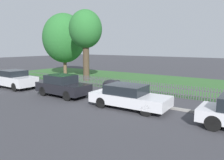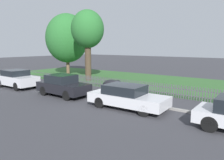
# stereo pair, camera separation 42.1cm
# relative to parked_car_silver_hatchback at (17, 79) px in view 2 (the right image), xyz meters

# --- Properties ---
(ground_plane) EXTENTS (120.00, 120.00, 0.00)m
(ground_plane) POSITION_rel_parked_car_silver_hatchback_xyz_m (9.71, 1.34, -0.77)
(ground_plane) COLOR #38383D
(kerb_stone) EXTENTS (40.57, 0.20, 0.12)m
(kerb_stone) POSITION_rel_parked_car_silver_hatchback_xyz_m (9.71, 1.44, -0.71)
(kerb_stone) COLOR gray
(kerb_stone) RESTS_ON ground
(grass_strip) EXTENTS (40.57, 10.41, 0.01)m
(grass_strip) POSITION_rel_parked_car_silver_hatchback_xyz_m (9.71, 9.55, -0.76)
(grass_strip) COLOR #33602D
(grass_strip) RESTS_ON ground
(park_fence) EXTENTS (40.57, 0.05, 0.89)m
(park_fence) POSITION_rel_parked_car_silver_hatchback_xyz_m (9.71, 4.36, -0.32)
(park_fence) COLOR #4C4C51
(park_fence) RESTS_ON ground
(parked_car_silver_hatchback) EXTENTS (4.04, 1.82, 1.49)m
(parked_car_silver_hatchback) POSITION_rel_parked_car_silver_hatchback_xyz_m (0.00, 0.00, 0.00)
(parked_car_silver_hatchback) COLOR silver
(parked_car_silver_hatchback) RESTS_ON ground
(parked_car_black_saloon) EXTENTS (3.95, 1.76, 1.49)m
(parked_car_black_saloon) POSITION_rel_parked_car_silver_hatchback_xyz_m (5.54, 0.20, -0.01)
(parked_car_black_saloon) COLOR black
(parked_car_black_saloon) RESTS_ON ground
(parked_car_navy_estate) EXTENTS (4.50, 1.93, 1.33)m
(parked_car_navy_estate) POSITION_rel_parked_car_silver_hatchback_xyz_m (10.87, 0.23, -0.09)
(parked_car_navy_estate) COLOR silver
(parked_car_navy_estate) RESTS_ON ground
(covered_motorcycle) EXTENTS (1.81, 0.94, 1.09)m
(covered_motorcycle) POSITION_rel_parked_car_silver_hatchback_xyz_m (8.17, 2.56, -0.10)
(covered_motorcycle) COLOR black
(covered_motorcycle) RESTS_ON ground
(tree_nearest_kerb) EXTENTS (5.09, 5.09, 7.35)m
(tree_nearest_kerb) POSITION_rel_parked_car_silver_hatchback_xyz_m (-3.05, 8.51, 3.65)
(tree_nearest_kerb) COLOR brown
(tree_nearest_kerb) RESTS_ON ground
(tree_behind_motorcycle) EXTENTS (3.25, 3.25, 7.02)m
(tree_behind_motorcycle) POSITION_rel_parked_car_silver_hatchback_xyz_m (2.22, 6.45, 4.26)
(tree_behind_motorcycle) COLOR #473828
(tree_behind_motorcycle) RESTS_ON ground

